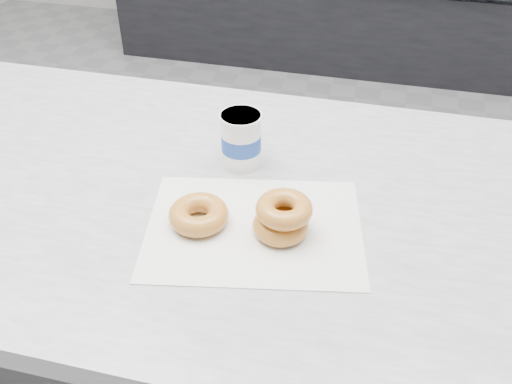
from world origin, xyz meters
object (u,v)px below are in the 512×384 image
donut_stack (282,217)px  coffee_cup (241,139)px  donut_single (199,215)px  counter (151,339)px

donut_stack → coffee_cup: size_ratio=1.15×
donut_single → donut_stack: (0.13, 0.01, 0.01)m
counter → donut_single: bearing=-26.5°
donut_single → coffee_cup: bearing=83.3°
counter → coffee_cup: 0.54m
counter → donut_stack: donut_stack is taller
donut_stack → coffee_cup: coffee_cup is taller
coffee_cup → donut_stack: bearing=-77.8°
counter → donut_single: size_ratio=31.69×
donut_single → donut_stack: 0.13m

